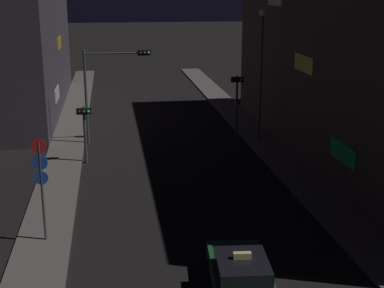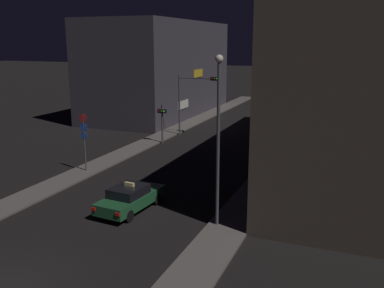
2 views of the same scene
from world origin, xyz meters
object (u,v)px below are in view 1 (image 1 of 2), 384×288
(traffic_light_overhead, at_px, (109,77))
(taxi, at_px, (241,277))
(traffic_light_left_kerb, at_px, (84,122))
(traffic_light_right_kerb, at_px, (237,93))
(sign_pole_left, at_px, (41,180))
(street_lamp_far_block, at_px, (261,59))

(traffic_light_overhead, bearing_deg, taxi, -78.42)
(traffic_light_left_kerb, xyz_separation_m, traffic_light_right_kerb, (9.65, 4.66, 0.49))
(traffic_light_overhead, distance_m, sign_pole_left, 14.10)
(taxi, relative_size, traffic_light_overhead, 0.78)
(traffic_light_overhead, bearing_deg, sign_pole_left, -100.99)
(traffic_light_overhead, bearing_deg, street_lamp_far_block, -5.90)
(taxi, relative_size, traffic_light_right_kerb, 1.16)
(traffic_light_left_kerb, xyz_separation_m, street_lamp_far_block, (10.71, 2.92, 2.93))
(taxi, height_order, traffic_light_overhead, traffic_light_overhead)
(traffic_light_overhead, relative_size, traffic_light_left_kerb, 1.83)
(taxi, bearing_deg, traffic_light_right_kerb, 77.46)
(taxi, bearing_deg, street_lamp_far_block, 73.10)
(traffic_light_left_kerb, relative_size, street_lamp_far_block, 0.40)
(traffic_light_left_kerb, relative_size, traffic_light_right_kerb, 0.81)
(traffic_light_overhead, bearing_deg, traffic_light_right_kerb, 5.48)
(traffic_light_right_kerb, bearing_deg, traffic_light_overhead, -174.52)
(sign_pole_left, xyz_separation_m, street_lamp_far_block, (11.92, 12.79, 2.70))
(taxi, height_order, street_lamp_far_block, street_lamp_far_block)
(taxi, xyz_separation_m, traffic_light_left_kerb, (-5.30, 14.88, 1.60))
(traffic_light_left_kerb, xyz_separation_m, sign_pole_left, (-1.21, -9.87, 0.22))
(traffic_light_overhead, relative_size, sign_pole_left, 1.46)
(traffic_light_left_kerb, relative_size, sign_pole_left, 0.80)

